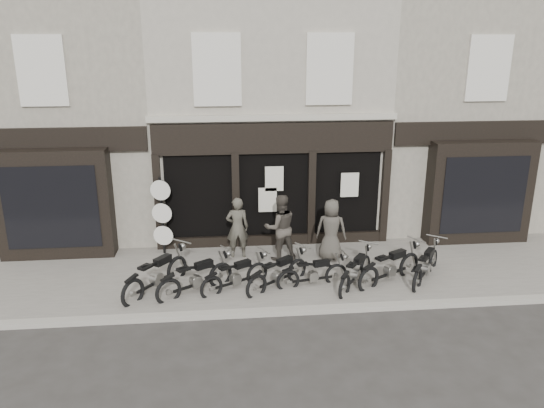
{
  "coord_description": "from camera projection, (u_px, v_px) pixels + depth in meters",
  "views": [
    {
      "loc": [
        -1.55,
        -12.38,
        6.27
      ],
      "look_at": [
        -0.18,
        1.6,
        1.84
      ],
      "focal_mm": 35.0,
      "sensor_mm": 36.0,
      "label": 1
    }
  ],
  "objects": [
    {
      "name": "advert_sign_post",
      "position": [
        162.0,
        219.0,
        15.48
      ],
      "size": [
        0.59,
        0.38,
        2.46
      ],
      "rotation": [
        0.0,
        0.0,
        -0.21
      ],
      "color": "black",
      "rests_on": "ground"
    },
    {
      "name": "neighbour_right",
      "position": [
        444.0,
        103.0,
        18.75
      ],
      "size": [
        5.6,
        6.73,
        8.34
      ],
      "color": "gray",
      "rests_on": "ground"
    },
    {
      "name": "motorcycle_3",
      "position": [
        278.0,
        276.0,
        13.65
      ],
      "size": [
        1.8,
        1.5,
        1.01
      ],
      "rotation": [
        0.0,
        0.0,
        0.66
      ],
      "color": "black",
      "rests_on": "ground"
    },
    {
      "name": "neighbour_left",
      "position": [
        75.0,
        108.0,
        17.57
      ],
      "size": [
        5.6,
        6.73,
        8.34
      ],
      "color": "gray",
      "rests_on": "ground"
    },
    {
      "name": "motorcycle_7",
      "position": [
        426.0,
        268.0,
        14.1
      ],
      "size": [
        1.49,
        1.83,
        1.02
      ],
      "rotation": [
        0.0,
        0.0,
        0.93
      ],
      "color": "black",
      "rests_on": "ground"
    },
    {
      "name": "man_left",
      "position": [
        237.0,
        228.0,
        15.3
      ],
      "size": [
        0.67,
        0.45,
        1.81
      ],
      "primitive_type": "imported",
      "rotation": [
        0.0,
        0.0,
        3.16
      ],
      "color": "#454239",
      "rests_on": "pavement"
    },
    {
      "name": "kerb",
      "position": [
        291.0,
        311.0,
        12.57
      ],
      "size": [
        30.0,
        0.25,
        0.13
      ],
      "primitive_type": "cube",
      "color": "gray",
      "rests_on": "ground_plane"
    },
    {
      "name": "motorcycle_0",
      "position": [
        157.0,
        278.0,
        13.44
      ],
      "size": [
        1.64,
        2.02,
        1.13
      ],
      "rotation": [
        0.0,
        0.0,
        0.93
      ],
      "color": "black",
      "rests_on": "ground"
    },
    {
      "name": "man_right",
      "position": [
        331.0,
        230.0,
        15.16
      ],
      "size": [
        1.0,
        0.79,
        1.79
      ],
      "primitive_type": "imported",
      "rotation": [
        0.0,
        0.0,
        2.85
      ],
      "color": "#423E37",
      "rests_on": "pavement"
    },
    {
      "name": "pavement",
      "position": [
        281.0,
        273.0,
        14.62
      ],
      "size": [
        30.0,
        4.2,
        0.12
      ],
      "primitive_type": "cube",
      "color": "slate",
      "rests_on": "ground_plane"
    },
    {
      "name": "man_centre",
      "position": [
        280.0,
        227.0,
        15.12
      ],
      "size": [
        1.06,
        0.89,
        1.94
      ],
      "primitive_type": "imported",
      "rotation": [
        0.0,
        0.0,
        3.32
      ],
      "color": "#403A34",
      "rests_on": "pavement"
    },
    {
      "name": "central_building",
      "position": [
        265.0,
        104.0,
        18.2
      ],
      "size": [
        7.3,
        6.22,
        8.34
      ],
      "color": "#A69E8E",
      "rests_on": "ground"
    },
    {
      "name": "motorcycle_2",
      "position": [
        236.0,
        278.0,
        13.55
      ],
      "size": [
        1.82,
        1.26,
        0.97
      ],
      "rotation": [
        0.0,
        0.0,
        0.54
      ],
      "color": "black",
      "rests_on": "ground"
    },
    {
      "name": "motorcycle_4",
      "position": [
        313.0,
        276.0,
        13.73
      ],
      "size": [
        1.93,
        0.66,
        0.93
      ],
      "rotation": [
        0.0,
        0.0,
        0.2
      ],
      "color": "black",
      "rests_on": "ground"
    },
    {
      "name": "motorcycle_6",
      "position": [
        390.0,
        270.0,
        13.94
      ],
      "size": [
        2.05,
        1.4,
        1.09
      ],
      "rotation": [
        0.0,
        0.0,
        0.53
      ],
      "color": "black",
      "rests_on": "ground"
    },
    {
      "name": "ground_plane",
      "position": [
        285.0,
        290.0,
        13.78
      ],
      "size": [
        90.0,
        90.0,
        0.0
      ],
      "primitive_type": "plane",
      "color": "#2D2B28",
      "rests_on": "ground"
    },
    {
      "name": "motorcycle_5",
      "position": [
        356.0,
        274.0,
        13.77
      ],
      "size": [
        1.42,
        1.8,
        0.99
      ],
      "rotation": [
        0.0,
        0.0,
        0.95
      ],
      "color": "black",
      "rests_on": "ground"
    },
    {
      "name": "motorcycle_1",
      "position": [
        196.0,
        280.0,
        13.35
      ],
      "size": [
        1.96,
        1.44,
        1.06
      ],
      "rotation": [
        0.0,
        0.0,
        0.57
      ],
      "color": "black",
      "rests_on": "ground"
    }
  ]
}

